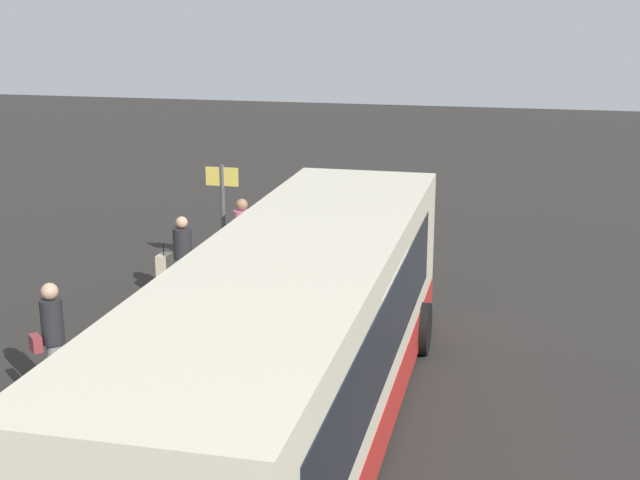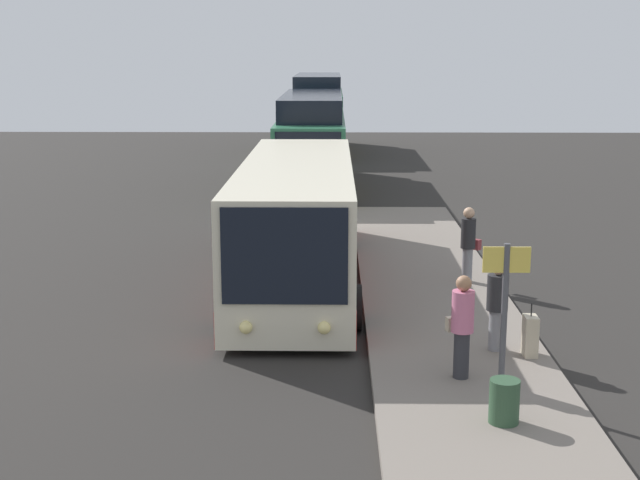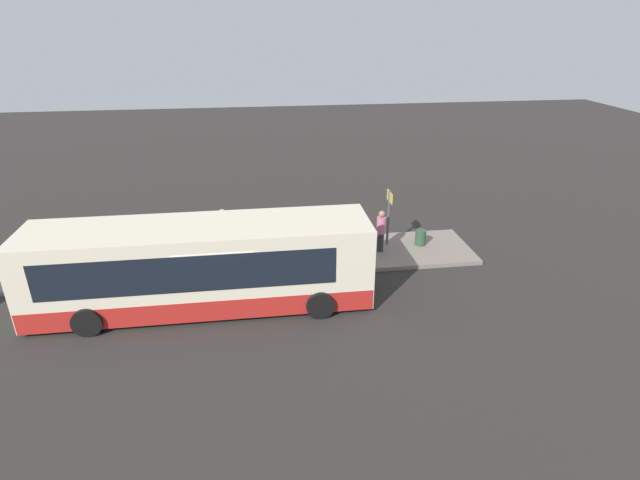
{
  "view_description": "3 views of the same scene",
  "coord_description": "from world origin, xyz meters",
  "px_view_note": "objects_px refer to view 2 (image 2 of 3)",
  "views": [
    {
      "loc": [
        -11.4,
        -2.76,
        6.06
      ],
      "look_at": [
        3.46,
        0.7,
        1.88
      ],
      "focal_mm": 50.0,
      "sensor_mm": 36.0,
      "label": 1
    },
    {
      "loc": [
        20.16,
        0.97,
        5.46
      ],
      "look_at": [
        3.46,
        0.7,
        1.88
      ],
      "focal_mm": 50.0,
      "sensor_mm": 36.0,
      "label": 2
    },
    {
      "loc": [
        1.33,
        -14.71,
        8.91
      ],
      "look_at": [
        3.46,
        0.7,
        1.88
      ],
      "focal_mm": 28.0,
      "sensor_mm": 36.0,
      "label": 3
    }
  ],
  "objects_px": {
    "passenger_boarding": "(468,241)",
    "passenger_waiting": "(462,323)",
    "bus_lead": "(297,223)",
    "passenger_with_bags": "(497,303)",
    "suitcase": "(530,336)",
    "trash_bin": "(504,401)",
    "bus_third": "(318,117)",
    "sign_post": "(505,298)",
    "bus_second": "(312,147)"
  },
  "relations": [
    {
      "from": "bus_lead",
      "to": "sign_post",
      "type": "relative_size",
      "value": 4.7
    },
    {
      "from": "suitcase",
      "to": "sign_post",
      "type": "height_order",
      "value": "sign_post"
    },
    {
      "from": "bus_third",
      "to": "sign_post",
      "type": "xyz_separation_m",
      "value": [
        34.97,
        3.55,
        -0.21
      ]
    },
    {
      "from": "bus_lead",
      "to": "suitcase",
      "type": "height_order",
      "value": "bus_lead"
    },
    {
      "from": "passenger_boarding",
      "to": "suitcase",
      "type": "xyz_separation_m",
      "value": [
        5.14,
        0.35,
        -0.6
      ]
    },
    {
      "from": "suitcase",
      "to": "trash_bin",
      "type": "xyz_separation_m",
      "value": [
        2.91,
        -0.99,
        -0.04
      ]
    },
    {
      "from": "bus_lead",
      "to": "passenger_waiting",
      "type": "xyz_separation_m",
      "value": [
        6.79,
        2.96,
        -0.32
      ]
    },
    {
      "from": "bus_third",
      "to": "trash_bin",
      "type": "distance_m",
      "value": 36.51
    },
    {
      "from": "suitcase",
      "to": "sign_post",
      "type": "xyz_separation_m",
      "value": [
        1.54,
        -0.78,
        1.13
      ]
    },
    {
      "from": "passenger_waiting",
      "to": "suitcase",
      "type": "distance_m",
      "value": 1.84
    },
    {
      "from": "bus_second",
      "to": "bus_third",
      "type": "xyz_separation_m",
      "value": [
        -13.19,
        0.0,
        0.19
      ]
    },
    {
      "from": "passenger_with_bags",
      "to": "suitcase",
      "type": "xyz_separation_m",
      "value": [
        0.29,
        0.55,
        -0.52
      ]
    },
    {
      "from": "suitcase",
      "to": "passenger_with_bags",
      "type": "bearing_deg",
      "value": -118.28
    },
    {
      "from": "bus_second",
      "to": "suitcase",
      "type": "relative_size",
      "value": 11.76
    },
    {
      "from": "trash_bin",
      "to": "passenger_boarding",
      "type": "bearing_deg",
      "value": 175.41
    },
    {
      "from": "bus_lead",
      "to": "passenger_with_bags",
      "type": "relative_size",
      "value": 6.78
    },
    {
      "from": "passenger_waiting",
      "to": "sign_post",
      "type": "relative_size",
      "value": 0.74
    },
    {
      "from": "passenger_with_bags",
      "to": "sign_post",
      "type": "distance_m",
      "value": 1.95
    },
    {
      "from": "passenger_boarding",
      "to": "trash_bin",
      "type": "relative_size",
      "value": 2.7
    },
    {
      "from": "bus_third",
      "to": "sign_post",
      "type": "height_order",
      "value": "bus_third"
    },
    {
      "from": "bus_third",
      "to": "sign_post",
      "type": "bearing_deg",
      "value": 5.79
    },
    {
      "from": "bus_lead",
      "to": "suitcase",
      "type": "bearing_deg",
      "value": 37.21
    },
    {
      "from": "passenger_boarding",
      "to": "passenger_waiting",
      "type": "relative_size",
      "value": 1.01
    },
    {
      "from": "passenger_with_bags",
      "to": "suitcase",
      "type": "height_order",
      "value": "passenger_with_bags"
    },
    {
      "from": "bus_second",
      "to": "bus_third",
      "type": "height_order",
      "value": "bus_third"
    },
    {
      "from": "bus_lead",
      "to": "trash_bin",
      "type": "bearing_deg",
      "value": 21.18
    },
    {
      "from": "passenger_boarding",
      "to": "trash_bin",
      "type": "bearing_deg",
      "value": -49.65
    },
    {
      "from": "passenger_with_bags",
      "to": "suitcase",
      "type": "bearing_deg",
      "value": 35.3
    },
    {
      "from": "trash_bin",
      "to": "passenger_waiting",
      "type": "bearing_deg",
      "value": -168.37
    },
    {
      "from": "bus_third",
      "to": "sign_post",
      "type": "distance_m",
      "value": 35.15
    },
    {
      "from": "bus_second",
      "to": "passenger_with_bags",
      "type": "xyz_separation_m",
      "value": [
        19.94,
        3.78,
        -0.64
      ]
    },
    {
      "from": "bus_third",
      "to": "passenger_waiting",
      "type": "xyz_separation_m",
      "value": [
        34.51,
        2.96,
        -0.76
      ]
    },
    {
      "from": "bus_lead",
      "to": "passenger_with_bags",
      "type": "height_order",
      "value": "bus_lead"
    },
    {
      "from": "bus_second",
      "to": "passenger_with_bags",
      "type": "relative_size",
      "value": 6.92
    },
    {
      "from": "passenger_with_bags",
      "to": "bus_lead",
      "type": "bearing_deg",
      "value": -171.45
    },
    {
      "from": "passenger_boarding",
      "to": "sign_post",
      "type": "bearing_deg",
      "value": -48.76
    },
    {
      "from": "passenger_waiting",
      "to": "bus_third",
      "type": "bearing_deg",
      "value": 76.16
    },
    {
      "from": "suitcase",
      "to": "bus_second",
      "type": "bearing_deg",
      "value": -167.92
    },
    {
      "from": "bus_lead",
      "to": "trash_bin",
      "type": "distance_m",
      "value": 9.28
    },
    {
      "from": "passenger_waiting",
      "to": "sign_post",
      "type": "xyz_separation_m",
      "value": [
        0.46,
        0.59,
        0.55
      ]
    },
    {
      "from": "suitcase",
      "to": "passenger_boarding",
      "type": "bearing_deg",
      "value": -176.13
    },
    {
      "from": "passenger_with_bags",
      "to": "suitcase",
      "type": "relative_size",
      "value": 1.7
    },
    {
      "from": "bus_second",
      "to": "sign_post",
      "type": "bearing_deg",
      "value": 9.25
    },
    {
      "from": "bus_lead",
      "to": "bus_second",
      "type": "bearing_deg",
      "value": 180.0
    },
    {
      "from": "passenger_boarding",
      "to": "bus_second",
      "type": "bearing_deg",
      "value": 149.71
    },
    {
      "from": "passenger_boarding",
      "to": "passenger_waiting",
      "type": "height_order",
      "value": "passenger_boarding"
    },
    {
      "from": "passenger_waiting",
      "to": "sign_post",
      "type": "bearing_deg",
      "value": -56.59
    },
    {
      "from": "sign_post",
      "to": "trash_bin",
      "type": "relative_size",
      "value": 3.63
    },
    {
      "from": "bus_lead",
      "to": "passenger_with_bags",
      "type": "xyz_separation_m",
      "value": [
        5.41,
        3.78,
        -0.38
      ]
    },
    {
      "from": "passenger_with_bags",
      "to": "sign_post",
      "type": "bearing_deg",
      "value": -33.67
    }
  ]
}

